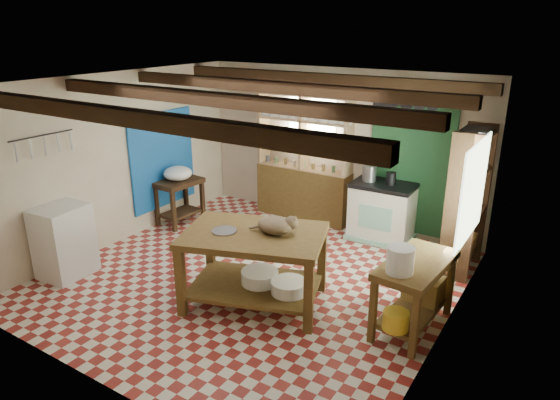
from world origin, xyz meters
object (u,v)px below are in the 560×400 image
Objects in this scene: white_cabinet at (64,241)px; cat at (275,225)px; prep_table at (180,202)px; work_table at (254,268)px; right_counter at (414,295)px; stove at (382,212)px.

cat is at bearing 13.51° from white_cabinet.
prep_table is 3.15m from cat.
work_table is 3.71× the size of cat.
white_cabinet reaches higher than work_table.
work_table is 1.43× the size of right_counter.
work_table reaches higher than prep_table.
right_counter is 2.60× the size of cat.
stove is at bearing 58.18° from work_table.
cat reaches higher than prep_table.
work_table is 1.72× the size of stove.
cat is at bearing 11.31° from work_table.
stove is 2.60m from cat.
stove is 3.39m from prep_table.
cat is at bearing -100.59° from stove.
right_counter is at bearing 11.85° from white_cabinet.
stove is at bearing 42.59° from white_cabinet.
cat is (-1.59, -0.37, 0.62)m from right_counter.
white_cabinet is (-0.02, -2.22, 0.11)m from prep_table.
white_cabinet is at bearing 168.84° from cat.
right_counter is at bearing -3.52° from work_table.
right_counter is at bearing -15.82° from cat.
cat is (-0.38, -2.51, 0.57)m from stove.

